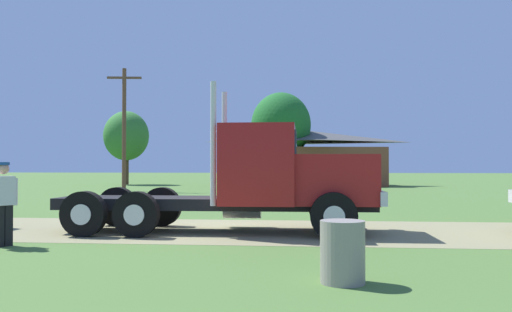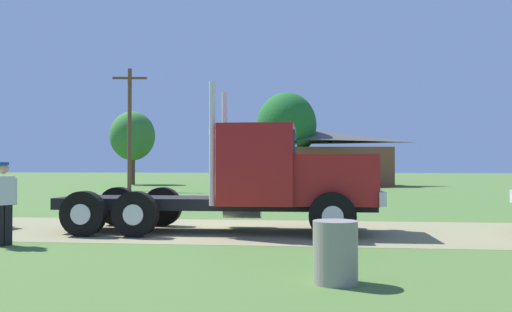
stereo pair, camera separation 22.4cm
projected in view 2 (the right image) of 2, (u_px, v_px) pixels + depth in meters
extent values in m
plane|color=#496C30|center=(227.00, 230.00, 13.65)|extent=(200.00, 200.00, 0.00)
cube|color=#858059|center=(227.00, 230.00, 13.65)|extent=(120.00, 5.12, 0.01)
cube|color=black|center=(215.00, 203.00, 13.34)|extent=(7.87, 1.61, 0.28)
cube|color=maroon|center=(334.00, 179.00, 13.06)|extent=(1.97, 2.03, 1.20)
cube|color=silver|center=(377.00, 197.00, 12.95)|extent=(0.18, 2.20, 0.32)
cube|color=maroon|center=(259.00, 165.00, 13.25)|extent=(1.79, 2.31, 1.92)
cube|color=#2D3D4C|center=(295.00, 149.00, 13.17)|extent=(0.06, 1.91, 0.84)
cylinder|color=silver|center=(224.00, 146.00, 14.26)|extent=(0.14, 0.14, 2.90)
cylinder|color=silver|center=(212.00, 144.00, 12.46)|extent=(0.14, 0.14, 2.90)
cylinder|color=silver|center=(242.00, 209.00, 14.28)|extent=(1.01, 0.53, 0.52)
cylinder|color=black|center=(329.00, 208.00, 14.19)|extent=(1.06, 0.31, 1.06)
cylinder|color=silver|center=(328.00, 207.00, 14.35)|extent=(0.48, 0.05, 0.48)
cylinder|color=black|center=(332.00, 216.00, 11.92)|extent=(1.06, 0.31, 1.06)
cylinder|color=silver|center=(333.00, 217.00, 11.76)|extent=(0.48, 0.05, 0.48)
cylinder|color=black|center=(118.00, 206.00, 14.77)|extent=(1.06, 0.31, 1.06)
cylinder|color=silver|center=(120.00, 206.00, 14.93)|extent=(0.48, 0.05, 0.48)
cylinder|color=black|center=(83.00, 214.00, 12.49)|extent=(1.06, 0.31, 1.06)
cylinder|color=silver|center=(80.00, 214.00, 12.33)|extent=(0.48, 0.05, 0.48)
cylinder|color=black|center=(162.00, 207.00, 14.65)|extent=(1.06, 0.31, 1.06)
cylinder|color=silver|center=(164.00, 206.00, 14.80)|extent=(0.48, 0.05, 0.48)
cylinder|color=black|center=(135.00, 214.00, 12.37)|extent=(1.06, 0.31, 1.06)
cylinder|color=silver|center=(133.00, 215.00, 12.21)|extent=(0.48, 0.05, 0.48)
cube|color=silver|center=(3.00, 190.00, 11.05)|extent=(0.44, 0.48, 0.60)
sphere|color=tan|center=(3.00, 169.00, 11.06)|extent=(0.23, 0.23, 0.23)
cylinder|color=#1E478C|center=(3.00, 164.00, 11.06)|extent=(0.24, 0.24, 0.06)
cube|color=black|center=(7.00, 225.00, 11.11)|extent=(0.24, 0.23, 0.84)
cylinder|color=silver|center=(15.00, 191.00, 11.25)|extent=(0.10, 0.10, 0.57)
cylinder|color=gray|center=(335.00, 252.00, 7.53)|extent=(0.63, 0.63, 0.88)
cube|color=brown|center=(315.00, 167.00, 42.80)|extent=(11.97, 7.17, 3.05)
pyramid|color=#484848|center=(315.00, 136.00, 42.84)|extent=(12.57, 7.53, 0.91)
cube|color=black|center=(298.00, 173.00, 39.88)|extent=(1.79, 0.31, 2.20)
cylinder|color=brown|center=(130.00, 130.00, 34.51)|extent=(0.26, 0.26, 7.90)
cube|color=brown|center=(130.00, 78.00, 34.57)|extent=(2.20, 0.43, 0.14)
cylinder|color=#513823|center=(132.00, 169.00, 45.68)|extent=(0.44, 0.44, 2.64)
ellipsoid|color=#347430|center=(133.00, 136.00, 45.73)|extent=(3.83, 3.83, 4.21)
cylinder|color=#513823|center=(287.00, 168.00, 41.63)|extent=(0.44, 0.44, 2.91)
ellipsoid|color=#1F6226|center=(287.00, 125.00, 41.68)|extent=(4.66, 4.66, 5.13)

